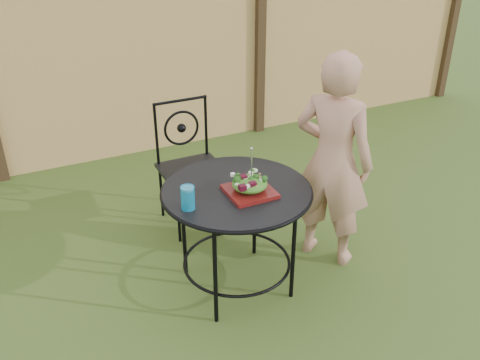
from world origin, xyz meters
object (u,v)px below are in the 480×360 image
at_px(patio_chair, 190,162).
at_px(salad_plate, 250,191).
at_px(patio_table, 237,209).
at_px(diner, 333,161).

xyz_separation_m(patio_chair, salad_plate, (0.02, -0.96, 0.23)).
bearing_deg(patio_chair, patio_table, -91.88).
bearing_deg(patio_table, patio_chair, 88.12).
height_order(patio_table, diner, diner).
relative_size(patio_table, diner, 0.62).
bearing_deg(patio_table, salad_plate, -59.02).
distance_m(patio_table, patio_chair, 0.89).
height_order(diner, salad_plate, diner).
distance_m(patio_chair, salad_plate, 0.99).
relative_size(patio_chair, diner, 0.64).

